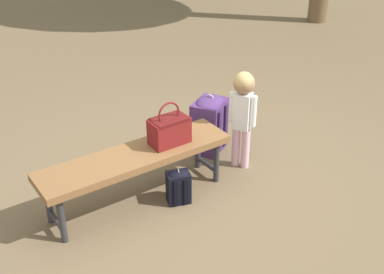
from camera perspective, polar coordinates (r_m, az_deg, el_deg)
The scene contains 6 objects.
ground_plane at distance 4.19m, azimuth 0.55°, elevation -6.35°, with size 40.00×40.00×0.00m, color brown.
park_bench at distance 3.89m, azimuth -6.55°, elevation -2.66°, with size 1.61×0.45×0.45m.
handbag at distance 3.93m, azimuth -2.68°, elevation 0.89°, with size 0.33×0.19×0.37m.
child_standing at distance 4.26m, azimuth 5.99°, elevation 3.73°, with size 0.19×0.22×0.93m.
backpack_large at distance 4.66m, azimuth 2.00°, elevation 1.73°, with size 0.43×0.40×0.59m.
backpack_small at distance 3.99m, azimuth -1.61°, elevation -5.68°, with size 0.22×0.20×0.31m.
Camera 1 is at (-1.90, -2.84, 2.42)m, focal length 45.53 mm.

